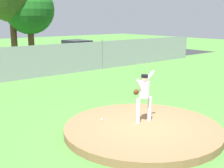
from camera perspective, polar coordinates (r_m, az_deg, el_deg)
ground_plane at (r=13.89m, az=-12.04°, el=-1.99°), size 80.00×80.00×0.00m
pitchers_mound at (r=9.19m, az=5.87°, el=-8.61°), size 4.77×4.77×0.22m
pitcher_youth at (r=9.20m, az=6.16°, el=-1.72°), size 0.80×0.32×1.62m
baseball at (r=9.50m, az=-2.00°, el=-6.90°), size 0.07×0.07×0.07m
chainlink_fence at (r=17.30m, az=-18.39°, el=3.70°), size 31.03×0.07×2.01m
parked_car_burgundy at (r=24.72m, az=-6.73°, el=6.34°), size 1.86×4.07×1.68m
traffic_cone_orange at (r=23.02m, az=-20.62°, el=3.83°), size 0.40×0.40×0.55m
tree_leaning_west at (r=30.88m, az=-15.61°, el=13.62°), size 4.83×4.83×6.70m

